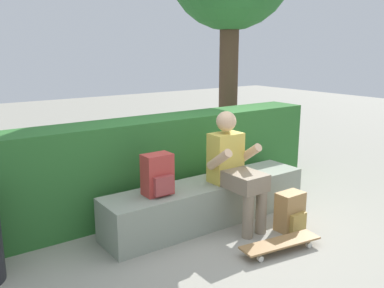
% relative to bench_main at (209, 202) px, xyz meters
% --- Properties ---
extents(ground_plane, '(24.00, 24.00, 0.00)m').
position_rel_bench_main_xyz_m(ground_plane, '(0.00, -0.39, -0.22)').
color(ground_plane, gray).
extents(bench_main, '(2.36, 0.50, 0.44)m').
position_rel_bench_main_xyz_m(bench_main, '(0.00, 0.00, 0.00)').
color(bench_main, gray).
rests_on(bench_main, ground).
extents(person_skater, '(0.49, 0.62, 1.19)m').
position_rel_bench_main_xyz_m(person_skater, '(0.16, -0.22, 0.42)').
color(person_skater, gold).
rests_on(person_skater, ground).
extents(skateboard_near_person, '(0.82, 0.31, 0.09)m').
position_rel_bench_main_xyz_m(skateboard_near_person, '(0.13, -0.92, -0.15)').
color(skateboard_near_person, olive).
rests_on(skateboard_near_person, ground).
extents(backpack_on_bench, '(0.28, 0.23, 0.40)m').
position_rel_bench_main_xyz_m(backpack_on_bench, '(-0.63, -0.01, 0.41)').
color(backpack_on_bench, '#B23833').
rests_on(backpack_on_bench, bench_main).
extents(backpack_on_ground, '(0.28, 0.23, 0.40)m').
position_rel_bench_main_xyz_m(backpack_on_ground, '(0.54, -0.66, -0.03)').
color(backpack_on_ground, '#A37A47').
rests_on(backpack_on_ground, ground).
extents(hedge_row, '(4.57, 0.50, 1.06)m').
position_rel_bench_main_xyz_m(hedge_row, '(-0.38, 0.66, 0.31)').
color(hedge_row, '#2C682C').
rests_on(hedge_row, ground).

